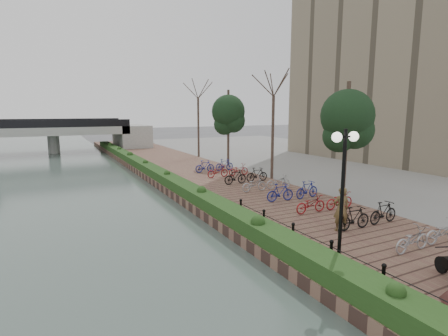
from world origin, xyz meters
TOP-DOWN VIEW (x-y plane):
  - promenade at (4.00, 17.50)m, footprint 8.00×75.00m
  - inland_pavement at (20.00, 17.50)m, footprint 24.00×75.00m
  - hedge at (0.60, 20.00)m, footprint 1.10×56.00m
  - chain_fence at (1.40, 2.00)m, footprint 0.10×14.10m
  - lamppost at (1.60, 2.86)m, footprint 1.02×0.32m
  - pedestrian at (4.00, 5.19)m, footprint 0.79×0.64m
  - bicycle_parking at (5.50, 11.48)m, footprint 2.40×19.89m
  - street_trees at (8.00, 12.68)m, footprint 3.20×37.12m

SIDE VIEW (x-z plane):
  - promenade at x=4.00m, z-range 0.00..0.50m
  - inland_pavement at x=20.00m, z-range 0.00..0.50m
  - hedge at x=0.60m, z-range 0.50..1.10m
  - chain_fence at x=1.40m, z-range 0.50..1.20m
  - bicycle_parking at x=5.50m, z-range 0.47..1.47m
  - pedestrian at x=4.00m, z-range 0.50..2.36m
  - street_trees at x=8.00m, z-range 0.29..7.09m
  - lamppost at x=1.60m, z-range 1.51..5.90m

